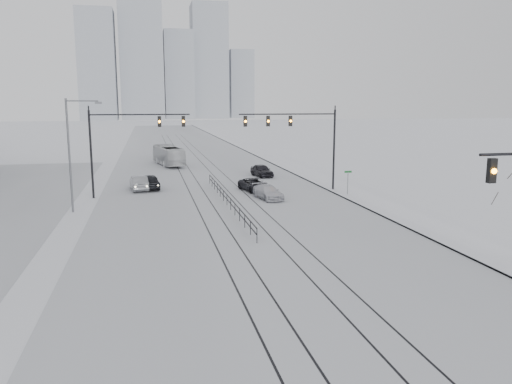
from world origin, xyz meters
The scene contains 16 objects.
road centered at (0.00, 60.00, 0.01)m, with size 22.00×260.00×0.02m, color silver.
sidewalk_east centered at (13.50, 60.00, 0.08)m, with size 5.00×260.00×0.16m, color silver.
curb centered at (11.05, 60.00, 0.06)m, with size 0.10×260.00×0.12m, color gray.
tram_rails centered at (0.00, 40.00, 0.02)m, with size 5.30×180.00×0.01m.
skyline centered at (5.02, 273.63, 30.65)m, with size 96.00×48.00×72.00m.
traffic_mast_ne centered at (8.15, 34.99, 5.76)m, with size 9.60×0.37×8.00m.
traffic_mast_nw centered at (-8.52, 36.00, 5.57)m, with size 9.10×0.37×8.00m.
street_light_west centered at (-12.20, 30.00, 5.21)m, with size 2.73×0.25×9.00m.
median_fence centered at (0.00, 30.00, 0.53)m, with size 0.06×24.00×1.00m.
street_sign centered at (11.80, 32.00, 1.61)m, with size 0.70×0.06×2.40m.
sedan_sb_inner centered at (-6.41, 39.78, 0.77)m, with size 1.81×4.49×1.53m, color black.
sedan_sb_outer centered at (-7.44, 39.39, 0.72)m, with size 1.53×4.37×1.44m, color gray.
sedan_nb_front centered at (3.79, 36.40, 0.62)m, with size 2.07×4.49×1.25m, color black.
sedan_nb_right centered at (4.12, 32.10, 0.63)m, with size 1.75×4.31×1.25m, color silver.
sedan_nb_far centered at (6.73, 46.02, 0.72)m, with size 1.70×4.22×1.44m, color black.
box_truck centered at (-3.66, 59.50, 1.38)m, with size 2.32×9.92×2.76m, color silver.
Camera 1 is at (-6.43, -11.33, 8.60)m, focal length 35.00 mm.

